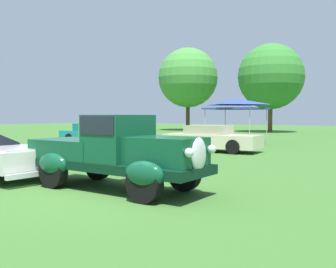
{
  "coord_description": "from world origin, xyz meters",
  "views": [
    {
      "loc": [
        5.81,
        -5.93,
        1.69
      ],
      "look_at": [
        0.05,
        2.67,
        1.18
      ],
      "focal_mm": 40.51,
      "sensor_mm": 36.0,
      "label": 1
    }
  ],
  "objects_px": {
    "spectator_between_cars": "(85,138)",
    "spectator_far_side": "(102,136)",
    "spectator_by_row": "(105,133)",
    "show_car_teal": "(95,134)",
    "show_car_cream": "(211,139)",
    "canopy_tent_left_field": "(236,103)",
    "feature_pickup_truck": "(116,151)"
  },
  "relations": [
    {
      "from": "feature_pickup_truck",
      "to": "canopy_tent_left_field",
      "type": "xyz_separation_m",
      "value": [
        -3.67,
        15.15,
        1.55
      ]
    },
    {
      "from": "spectator_between_cars",
      "to": "spectator_by_row",
      "type": "height_order",
      "value": "same"
    },
    {
      "from": "spectator_between_cars",
      "to": "spectator_by_row",
      "type": "relative_size",
      "value": 1.0
    },
    {
      "from": "feature_pickup_truck",
      "to": "show_car_cream",
      "type": "xyz_separation_m",
      "value": [
        -2.4,
        9.35,
        -0.27
      ]
    },
    {
      "from": "show_car_teal",
      "to": "spectator_by_row",
      "type": "xyz_separation_m",
      "value": [
        4.08,
        -3.52,
        0.31
      ]
    },
    {
      "from": "show_car_teal",
      "to": "show_car_cream",
      "type": "xyz_separation_m",
      "value": [
        7.43,
        0.11,
        0.0
      ]
    },
    {
      "from": "show_car_teal",
      "to": "canopy_tent_left_field",
      "type": "xyz_separation_m",
      "value": [
        6.15,
        5.91,
        1.82
      ]
    },
    {
      "from": "feature_pickup_truck",
      "to": "spectator_far_side",
      "type": "xyz_separation_m",
      "value": [
        -3.96,
        3.69,
        0.04
      ]
    },
    {
      "from": "spectator_by_row",
      "to": "spectator_far_side",
      "type": "distance_m",
      "value": 2.7
    },
    {
      "from": "show_car_teal",
      "to": "canopy_tent_left_field",
      "type": "height_order",
      "value": "canopy_tent_left_field"
    },
    {
      "from": "feature_pickup_truck",
      "to": "show_car_cream",
      "type": "distance_m",
      "value": 9.66
    },
    {
      "from": "show_car_teal",
      "to": "spectator_far_side",
      "type": "xyz_separation_m",
      "value": [
        5.87,
        -5.55,
        0.31
      ]
    },
    {
      "from": "show_car_teal",
      "to": "canopy_tent_left_field",
      "type": "distance_m",
      "value": 8.73
    },
    {
      "from": "spectator_by_row",
      "to": "spectator_between_cars",
      "type": "bearing_deg",
      "value": -56.4
    },
    {
      "from": "canopy_tent_left_field",
      "to": "show_car_cream",
      "type": "bearing_deg",
      "value": -77.64
    },
    {
      "from": "canopy_tent_left_field",
      "to": "spectator_by_row",
      "type": "bearing_deg",
      "value": -102.39
    },
    {
      "from": "show_car_teal",
      "to": "spectator_between_cars",
      "type": "xyz_separation_m",
      "value": [
        6.21,
        -6.71,
        0.31
      ]
    },
    {
      "from": "spectator_between_cars",
      "to": "spectator_far_side",
      "type": "distance_m",
      "value": 1.21
    },
    {
      "from": "feature_pickup_truck",
      "to": "canopy_tent_left_field",
      "type": "bearing_deg",
      "value": 103.63
    },
    {
      "from": "show_car_teal",
      "to": "spectator_far_side",
      "type": "height_order",
      "value": "spectator_far_side"
    },
    {
      "from": "show_car_teal",
      "to": "show_car_cream",
      "type": "height_order",
      "value": "same"
    },
    {
      "from": "spectator_far_side",
      "to": "spectator_by_row",
      "type": "bearing_deg",
      "value": 131.3
    },
    {
      "from": "feature_pickup_truck",
      "to": "spectator_between_cars",
      "type": "distance_m",
      "value": 4.42
    },
    {
      "from": "feature_pickup_truck",
      "to": "canopy_tent_left_field",
      "type": "height_order",
      "value": "canopy_tent_left_field"
    },
    {
      "from": "show_car_cream",
      "to": "feature_pickup_truck",
      "type": "bearing_deg",
      "value": -75.59
    },
    {
      "from": "show_car_teal",
      "to": "show_car_cream",
      "type": "relative_size",
      "value": 0.95
    },
    {
      "from": "spectator_far_side",
      "to": "canopy_tent_left_field",
      "type": "height_order",
      "value": "canopy_tent_left_field"
    },
    {
      "from": "show_car_cream",
      "to": "canopy_tent_left_field",
      "type": "bearing_deg",
      "value": 102.36
    },
    {
      "from": "spectator_by_row",
      "to": "canopy_tent_left_field",
      "type": "xyz_separation_m",
      "value": [
        2.07,
        9.43,
        1.51
      ]
    },
    {
      "from": "feature_pickup_truck",
      "to": "show_car_teal",
      "type": "distance_m",
      "value": 13.49
    },
    {
      "from": "spectator_by_row",
      "to": "spectator_far_side",
      "type": "height_order",
      "value": "same"
    },
    {
      "from": "feature_pickup_truck",
      "to": "spectator_far_side",
      "type": "height_order",
      "value": "feature_pickup_truck"
    }
  ]
}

